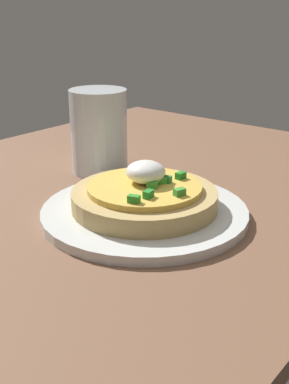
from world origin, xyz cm
name	(u,v)px	position (x,y,z in cm)	size (l,w,h in cm)	color
dining_table	(98,202)	(0.00, 0.00, 1.02)	(96.69, 66.97, 2.04)	brown
plate	(145,212)	(-1.60, -9.39, 2.61)	(24.59, 24.59, 1.14)	silver
pizza	(145,195)	(-1.53, -9.36, 4.73)	(17.27, 17.27, 5.51)	tan
cup_near	(99,136)	(7.43, 6.63, 7.43)	(8.39, 8.39, 12.29)	silver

